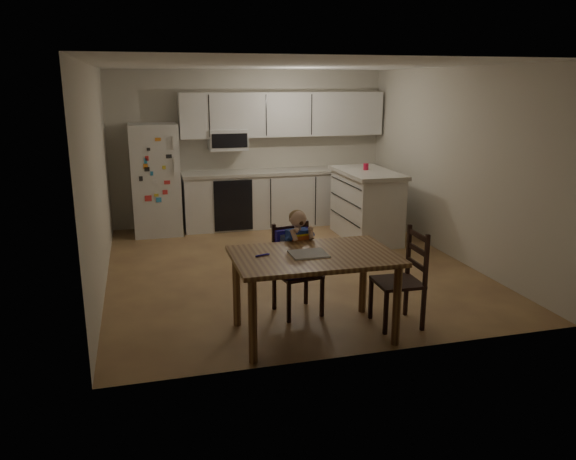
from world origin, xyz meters
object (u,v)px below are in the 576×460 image
at_px(kitchen_island, 366,205).
at_px(dining_table, 314,265).
at_px(red_cup, 366,167).
at_px(chair_booster, 296,251).
at_px(refrigerator, 156,180).
at_px(chair_side, 407,272).

distance_m(kitchen_island, dining_table, 3.52).
bearing_deg(red_cup, chair_booster, -125.33).
distance_m(dining_table, chair_booster, 0.58).
relative_size(refrigerator, kitchen_island, 1.21).
distance_m(refrigerator, kitchen_island, 3.25).
bearing_deg(kitchen_island, red_cup, 81.40).
bearing_deg(refrigerator, dining_table, -73.27).
relative_size(dining_table, chair_booster, 1.37).
bearing_deg(red_cup, dining_table, -119.94).
bearing_deg(red_cup, chair_side, -105.30).
height_order(refrigerator, red_cup, refrigerator).
bearing_deg(dining_table, red_cup, 60.06).
distance_m(refrigerator, red_cup, 3.22).
xyz_separation_m(kitchen_island, chair_booster, (-1.79, -2.45, 0.13)).
bearing_deg(dining_table, chair_booster, 90.74).
distance_m(refrigerator, chair_side, 4.70).
distance_m(kitchen_island, chair_booster, 3.04).
xyz_separation_m(refrigerator, chair_side, (2.19, -4.14, -0.31)).
height_order(refrigerator, chair_booster, refrigerator).
height_order(chair_booster, chair_side, chair_booster).
bearing_deg(chair_booster, chair_side, -40.18).
bearing_deg(kitchen_island, chair_booster, -126.14).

